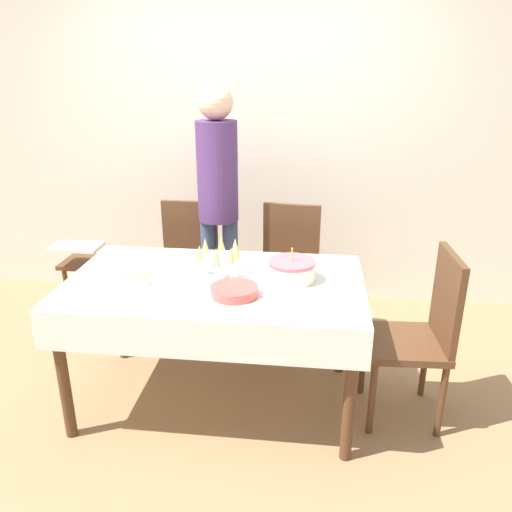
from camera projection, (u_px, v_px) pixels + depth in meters
ground_plane at (218, 399)px, 2.98m from camera, size 12.00×12.00×0.00m
wall_back at (251, 135)px, 3.97m from camera, size 8.00×0.05×2.70m
dining_table at (215, 297)px, 2.74m from camera, size 1.61×0.94×0.78m
dining_chair_far_left at (188, 264)px, 3.56m from camera, size 0.42×0.42×0.98m
dining_chair_far_right at (288, 269)px, 3.48m from camera, size 0.46×0.46×0.98m
dining_chair_right_end at (422, 330)px, 2.67m from camera, size 0.44×0.44×0.98m
birthday_cake at (292, 270)px, 2.69m from camera, size 0.26×0.26×0.19m
champagne_tray at (221, 258)px, 2.77m from camera, size 0.32×0.32×0.18m
plate_stack_main at (234, 291)px, 2.52m from camera, size 0.24×0.24×0.05m
cake_knife at (283, 297)px, 2.50m from camera, size 0.30×0.02×0.00m
fork_pile at (133, 284)px, 2.64m from camera, size 0.18×0.09×0.02m
napkin_pile at (136, 275)px, 2.76m from camera, size 0.15×0.15×0.01m
person_standing at (218, 189)px, 3.43m from camera, size 0.28×0.28×1.76m
high_chair at (85, 272)px, 3.58m from camera, size 0.33×0.35×0.71m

